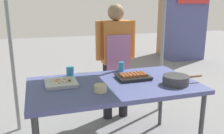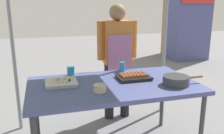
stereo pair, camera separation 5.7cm
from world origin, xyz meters
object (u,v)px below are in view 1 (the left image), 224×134
at_px(tray_meat_skewers, 61,83).
at_px(neighbor_stall_right, 177,20).
at_px(cooking_wok, 176,80).
at_px(drink_cup_by_wok, 70,71).
at_px(tray_grilled_sausages, 133,76).
at_px(vendor_woman, 116,54).
at_px(condiment_bowl, 101,88).
at_px(drink_cup_near_edge, 121,67).
at_px(stall_table, 114,89).
at_px(neighbor_stall_left, 184,20).

bearing_deg(tray_meat_skewers, neighbor_stall_right, 47.19).
relative_size(cooking_wok, drink_cup_by_wok, 4.19).
distance_m(tray_grilled_sausages, neighbor_stall_right, 5.00).
bearing_deg(vendor_woman, neighbor_stall_right, -131.32).
bearing_deg(tray_grilled_sausages, condiment_bowl, -146.93).
height_order(tray_meat_skewers, drink_cup_near_edge, drink_cup_near_edge).
bearing_deg(cooking_wok, condiment_bowl, 178.53).
xyz_separation_m(condiment_bowl, drink_cup_by_wok, (-0.18, 0.56, 0.02)).
bearing_deg(cooking_wok, drink_cup_near_edge, 120.08).
height_order(tray_meat_skewers, cooking_wok, cooking_wok).
xyz_separation_m(stall_table, cooking_wok, (0.55, -0.20, 0.10)).
bearing_deg(condiment_bowl, tray_meat_skewers, 135.14).
xyz_separation_m(condiment_bowl, vendor_woman, (0.46, 0.96, 0.09)).
relative_size(drink_cup_near_edge, drink_cup_by_wok, 1.09).
bearing_deg(neighbor_stall_right, stall_table, -128.01).
bearing_deg(drink_cup_by_wok, vendor_woman, 31.66).
bearing_deg(vendor_woman, stall_table, 70.18).
distance_m(stall_table, neighbor_stall_left, 4.78).
distance_m(stall_table, neighbor_stall_right, 5.21).
bearing_deg(neighbor_stall_right, condiment_bowl, -128.29).
bearing_deg(cooking_wok, tray_meat_skewers, 162.73).
bearing_deg(tray_meat_skewers, tray_grilled_sausages, -2.63).
xyz_separation_m(vendor_woman, neighbor_stall_left, (2.85, 2.83, 0.16)).
relative_size(drink_cup_by_wok, vendor_woman, 0.07).
bearing_deg(neighbor_stall_left, tray_meat_skewers, -136.11).
height_order(tray_meat_skewers, vendor_woman, vendor_woman).
relative_size(condiment_bowl, neighbor_stall_right, 0.05).
bearing_deg(drink_cup_by_wok, tray_grilled_sausages, -26.14).
bearing_deg(tray_meat_skewers, cooking_wok, -17.27).
height_order(condiment_bowl, vendor_woman, vendor_woman).
distance_m(tray_grilled_sausages, condiment_bowl, 0.50).
xyz_separation_m(drink_cup_near_edge, vendor_woman, (0.06, 0.39, 0.07)).
xyz_separation_m(tray_meat_skewers, cooking_wok, (1.04, -0.32, 0.03)).
bearing_deg(stall_table, tray_grilled_sausages, 20.00).
height_order(cooking_wok, drink_cup_by_wok, drink_cup_by_wok).
bearing_deg(tray_meat_skewers, drink_cup_near_edge, 20.78).
xyz_separation_m(condiment_bowl, neighbor_stall_right, (3.38, 4.28, 0.23)).
bearing_deg(drink_cup_near_edge, neighbor_stall_left, 47.76).
height_order(tray_meat_skewers, neighbor_stall_left, neighbor_stall_left).
bearing_deg(tray_grilled_sausages, tray_meat_skewers, 177.37).
relative_size(tray_meat_skewers, cooking_wok, 0.73).
height_order(tray_grilled_sausages, drink_cup_by_wok, drink_cup_by_wok).
relative_size(drink_cup_near_edge, neighbor_stall_right, 0.05).
bearing_deg(drink_cup_by_wok, neighbor_stall_left, 42.67).
bearing_deg(tray_meat_skewers, vendor_woman, 40.62).
xyz_separation_m(tray_meat_skewers, vendor_woman, (0.76, 0.65, 0.10)).
height_order(tray_meat_skewers, neighbor_stall_right, neighbor_stall_right).
height_order(neighbor_stall_left, neighbor_stall_right, neighbor_stall_left).
bearing_deg(neighbor_stall_right, drink_cup_near_edge, -128.82).
height_order(cooking_wok, neighbor_stall_right, neighbor_stall_right).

